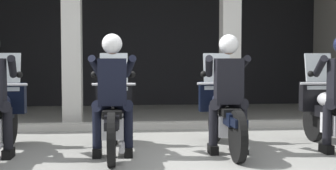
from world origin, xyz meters
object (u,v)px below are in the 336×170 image
(motorcycle_far_right, at_px, (331,113))
(police_officer_center_left, at_px, (112,84))
(motorcycle_center_left, at_px, (113,115))
(police_officer_center_right, at_px, (228,83))
(motorcycle_center_right, at_px, (223,114))

(motorcycle_far_right, bearing_deg, police_officer_center_left, 178.25)
(motorcycle_center_left, bearing_deg, police_officer_center_left, -95.95)
(police_officer_center_right, xyz_separation_m, motorcycle_far_right, (1.52, 0.18, -0.44))
(motorcycle_center_left, distance_m, police_officer_center_left, 0.52)
(motorcycle_center_left, distance_m, motorcycle_far_right, 3.05)
(motorcycle_center_left, relative_size, police_officer_center_left, 1.29)
(motorcycle_center_left, bearing_deg, police_officer_center_right, -14.47)
(motorcycle_center_right, relative_size, motorcycle_far_right, 1.00)
(police_officer_center_left, bearing_deg, motorcycle_center_right, 6.60)
(motorcycle_center_right, distance_m, police_officer_center_right, 0.52)
(motorcycle_far_right, bearing_deg, motorcycle_center_right, 170.05)
(police_officer_center_left, distance_m, motorcycle_center_right, 1.62)
(police_officer_center_left, bearing_deg, police_officer_center_right, -3.87)
(police_officer_center_right, bearing_deg, motorcycle_center_right, 83.97)
(motorcycle_center_right, bearing_deg, police_officer_center_right, -96.03)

